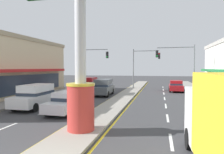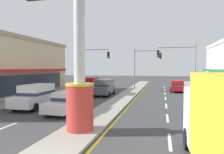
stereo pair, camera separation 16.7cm
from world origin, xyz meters
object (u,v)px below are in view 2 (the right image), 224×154
Objects in this scene: suv_near_left_lane at (104,87)px; suv_kerb_right at (36,96)px; suv_far_left_oncoming at (90,84)px; sedan_near_right_lane at (68,102)px; district_sign at (79,56)px; traffic_light_left_side at (90,61)px; sedan_far_right_lane at (177,86)px; traffic_light_median_far at (144,62)px; traffic_light_right_side at (181,60)px.

suv_near_left_lane is 1.01× the size of suv_kerb_right.
sedan_near_right_lane is at bearing -76.71° from suv_far_left_oncoming.
district_sign reaches higher than suv_kerb_right.
sedan_far_right_lane is (12.30, 1.04, -3.46)m from traffic_light_left_side.
traffic_light_median_far is 1.33× the size of suv_far_left_oncoming.
traffic_light_left_side is 1.42× the size of sedan_near_right_lane.
district_sign is 1.88× the size of sedan_far_right_lane.
traffic_light_median_far is at bearing 78.00° from sedan_near_right_lane.
suv_far_left_oncoming is at bearing 103.29° from sedan_near_right_lane.
traffic_light_left_side is at bearing 103.78° from sedan_near_right_lane.
suv_far_left_oncoming reaches higher than sedan_near_right_lane.
district_sign reaches higher than traffic_light_median_far.
suv_near_left_lane and suv_kerb_right have the same top height.
traffic_light_left_side is (-6.29, 18.84, 0.40)m from district_sign.
sedan_near_right_lane is 14.38m from suv_far_left_oncoming.
traffic_light_right_side is at bearing -80.32° from sedan_far_right_lane.
suv_kerb_right is at bearing -133.54° from traffic_light_right_side.
sedan_near_right_lane is (-9.00, -13.99, -3.46)m from traffic_light_right_side.
traffic_light_left_side is at bearing 108.47° from district_sign.
traffic_light_left_side is at bearing -152.29° from traffic_light_median_far.
traffic_light_median_far is at bearing 67.54° from suv_kerb_right.
sedan_near_right_lane is at bearing -89.97° from suv_near_left_lane.
traffic_light_left_side is 1.00× the size of traffic_light_right_side.
sedan_far_right_lane is at bearing 4.83° from traffic_light_left_side.
traffic_light_right_side is 1.33× the size of suv_near_left_lane.
traffic_light_median_far is 9.17m from suv_far_left_oncoming.
district_sign is 1.76× the size of suv_kerb_right.
traffic_light_median_far is at bearing 27.71° from traffic_light_left_side.
sedan_near_right_lane is 1.00× the size of sedan_far_right_lane.
district_sign is 1.32× the size of traffic_light_left_side.
district_sign reaches higher than traffic_light_left_side.
traffic_light_left_side is 1.34× the size of suv_kerb_right.
traffic_light_median_far is at bearing 32.36° from suv_far_left_oncoming.
traffic_light_right_side is 1.42× the size of sedan_near_right_lane.
district_sign is 22.84m from traffic_light_median_far.
traffic_light_left_side is 1.33× the size of suv_far_left_oncoming.
sedan_far_right_lane is 10.53m from suv_near_left_lane.
traffic_light_median_far is 1.33× the size of suv_near_left_lane.
suv_far_left_oncoming is at bearing -66.05° from traffic_light_left_side.
traffic_light_right_side is 16.99m from sedan_near_right_lane.
suv_near_left_lane is (-0.00, 9.78, 0.20)m from sedan_near_right_lane.
traffic_light_right_side reaches higher than sedan_far_right_lane.
suv_near_left_lane is 1.00× the size of suv_far_left_oncoming.
district_sign is at bearing -79.03° from suv_near_left_lane.
traffic_light_median_far is at bearing 148.49° from sedan_far_right_lane.
district_sign reaches higher than sedan_near_right_lane.
district_sign is at bearing -109.07° from traffic_light_right_side.
traffic_light_right_side is 1.00× the size of traffic_light_median_far.
traffic_light_right_side is 18.16m from suv_kerb_right.
traffic_light_left_side and traffic_light_median_far have the same top height.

